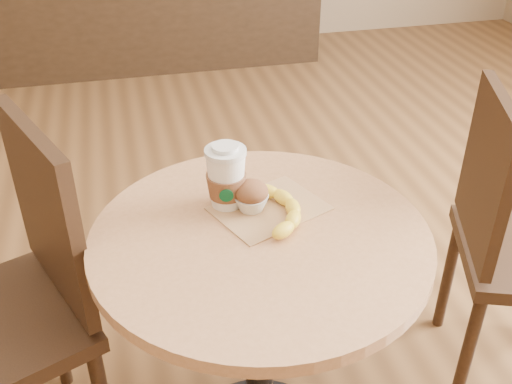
# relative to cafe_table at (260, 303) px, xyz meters

# --- Properties ---
(cafe_table) EXTENTS (0.74, 0.74, 0.75)m
(cafe_table) POSITION_rel_cafe_table_xyz_m (0.00, 0.00, 0.00)
(cafe_table) COLOR black
(cafe_table) RESTS_ON ground
(chair_left) EXTENTS (0.55, 0.55, 0.96)m
(chair_left) POSITION_rel_cafe_table_xyz_m (-0.57, 0.16, -0.02)
(chair_left) COLOR black
(chair_left) RESTS_ON ground
(kraft_bag) EXTENTS (0.29, 0.26, 0.00)m
(kraft_bag) POSITION_rel_cafe_table_xyz_m (0.04, 0.09, 0.20)
(kraft_bag) COLOR tan
(kraft_bag) RESTS_ON cafe_table
(coffee_cup) EXTENTS (0.09, 0.10, 0.16)m
(coffee_cup) POSITION_rel_cafe_table_xyz_m (-0.05, 0.12, 0.27)
(coffee_cup) COLOR white
(coffee_cup) RESTS_ON cafe_table
(muffin) EXTENTS (0.08, 0.08, 0.07)m
(muffin) POSITION_rel_cafe_table_xyz_m (0.00, 0.09, 0.24)
(muffin) COLOR silver
(muffin) RESTS_ON kraft_bag
(banana) EXTENTS (0.17, 0.25, 0.03)m
(banana) POSITION_rel_cafe_table_xyz_m (0.05, 0.06, 0.22)
(banana) COLOR yellow
(banana) RESTS_ON kraft_bag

